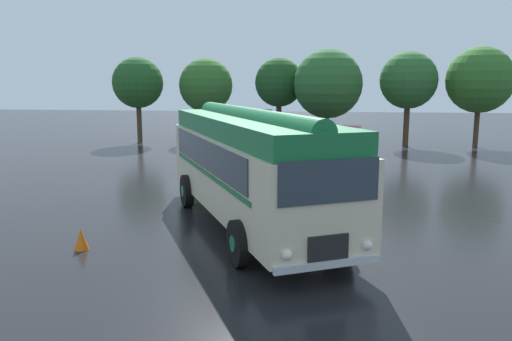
# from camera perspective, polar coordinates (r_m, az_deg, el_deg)

# --- Properties ---
(ground_plane) EXTENTS (120.00, 120.00, 0.00)m
(ground_plane) POSITION_cam_1_polar(r_m,az_deg,el_deg) (15.33, 2.32, -5.88)
(ground_plane) COLOR black
(vintage_bus) EXTENTS (6.69, 10.12, 3.49)m
(vintage_bus) POSITION_cam_1_polar(r_m,az_deg,el_deg) (14.53, -0.74, 0.90)
(vintage_bus) COLOR beige
(vintage_bus) RESTS_ON ground
(car_near_left) EXTENTS (2.24, 4.34, 1.66)m
(car_near_left) POSITION_cam_1_polar(r_m,az_deg,el_deg) (29.80, 5.01, 3.50)
(car_near_left) COLOR black
(car_near_left) RESTS_ON ground
(car_mid_left) EXTENTS (2.16, 4.30, 1.66)m
(car_mid_left) POSITION_cam_1_polar(r_m,az_deg,el_deg) (29.59, 10.45, 3.33)
(car_mid_left) COLOR maroon
(car_mid_left) RESTS_ON ground
(box_van) EXTENTS (2.45, 5.82, 2.50)m
(box_van) POSITION_cam_1_polar(r_m,az_deg,el_deg) (30.08, -0.42, 4.58)
(box_van) COLOR navy
(box_van) RESTS_ON ground
(tree_far_left) EXTENTS (3.55, 3.55, 5.98)m
(tree_far_left) POSITION_cam_1_polar(r_m,az_deg,el_deg) (36.65, -13.43, 9.81)
(tree_far_left) COLOR #4C3823
(tree_far_left) RESTS_ON ground
(tree_left_of_centre) EXTENTS (3.83, 3.83, 5.94)m
(tree_left_of_centre) POSITION_cam_1_polar(r_m,az_deg,el_deg) (36.43, -5.82, 9.71)
(tree_left_of_centre) COLOR #4C3823
(tree_left_of_centre) RESTS_ON ground
(tree_centre) EXTENTS (3.40, 3.40, 5.92)m
(tree_centre) POSITION_cam_1_polar(r_m,az_deg,el_deg) (35.65, 2.70, 9.95)
(tree_centre) COLOR #4C3823
(tree_centre) RESTS_ON ground
(tree_right_of_centre) EXTENTS (4.60, 4.60, 6.42)m
(tree_right_of_centre) POSITION_cam_1_polar(r_m,az_deg,el_deg) (34.24, 8.14, 9.78)
(tree_right_of_centre) COLOR #4C3823
(tree_right_of_centre) RESTS_ON ground
(tree_far_right) EXTENTS (3.75, 3.75, 6.24)m
(tree_far_right) POSITION_cam_1_polar(r_m,az_deg,el_deg) (34.87, 16.84, 9.93)
(tree_far_right) COLOR #4C3823
(tree_far_right) RESTS_ON ground
(tree_extra_right) EXTENTS (4.27, 4.27, 6.51)m
(tree_extra_right) POSITION_cam_1_polar(r_m,az_deg,el_deg) (35.84, 24.38, 9.34)
(tree_extra_right) COLOR #4C3823
(tree_extra_right) RESTS_ON ground
(traffic_cone) EXTENTS (0.36, 0.36, 0.55)m
(traffic_cone) POSITION_cam_1_polar(r_m,az_deg,el_deg) (13.53, -19.35, -7.40)
(traffic_cone) COLOR orange
(traffic_cone) RESTS_ON ground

